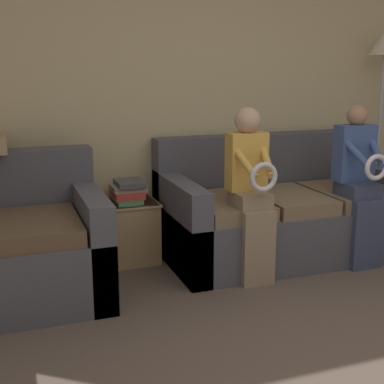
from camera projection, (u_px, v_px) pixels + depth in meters
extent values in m
cube|color=#C6B789|center=(201.00, 97.00, 4.49)|extent=(7.47, 0.06, 2.55)
cube|color=#4C4C56|center=(281.00, 229.00, 4.40)|extent=(1.91, 0.98, 0.43)
cube|color=#4C4C56|center=(261.00, 164.00, 4.65)|extent=(1.91, 0.20, 0.53)
cube|color=#4C4C56|center=(180.00, 225.00, 4.08)|extent=(0.16, 0.98, 0.70)
cube|color=#4C4C56|center=(370.00, 205.00, 4.66)|extent=(0.16, 0.98, 0.70)
cube|color=#7A664C|center=(227.00, 206.00, 4.07)|extent=(0.50, 0.74, 0.11)
cube|color=#7A664C|center=(288.00, 200.00, 4.25)|extent=(0.50, 0.74, 0.11)
cube|color=#7A664C|center=(344.00, 195.00, 4.43)|extent=(0.50, 0.74, 0.11)
cube|color=#4C4C56|center=(92.00, 241.00, 3.69)|extent=(0.16, 0.98, 0.71)
cube|color=brown|center=(35.00, 227.00, 3.44)|extent=(0.55, 0.74, 0.11)
cube|color=gray|center=(257.00, 248.00, 3.79)|extent=(0.24, 0.10, 0.54)
cube|color=gray|center=(250.00, 199.00, 3.84)|extent=(0.24, 0.28, 0.11)
cube|color=gold|center=(247.00, 161.00, 3.85)|extent=(0.28, 0.14, 0.42)
sphere|color=tan|center=(248.00, 120.00, 3.78)|extent=(0.19, 0.19, 0.19)
torus|color=silver|center=(264.00, 177.00, 3.61)|extent=(0.21, 0.04, 0.21)
cylinder|color=gold|center=(244.00, 161.00, 3.69)|extent=(0.11, 0.31, 0.23)
cylinder|color=gold|center=(266.00, 159.00, 3.74)|extent=(0.11, 0.31, 0.23)
cube|color=#384260|center=(366.00, 234.00, 4.10)|extent=(0.26, 0.10, 0.54)
cube|color=#384260|center=(357.00, 189.00, 4.15)|extent=(0.26, 0.28, 0.11)
cube|color=#3D5693|center=(354.00, 153.00, 4.15)|extent=(0.31, 0.14, 0.44)
sphere|color=#A37A5B|center=(357.00, 116.00, 4.08)|extent=(0.15, 0.15, 0.15)
torus|color=white|center=(376.00, 167.00, 3.92)|extent=(0.20, 0.04, 0.20)
cylinder|color=#3D5693|center=(355.00, 152.00, 3.99)|extent=(0.13, 0.31, 0.24)
cylinder|color=#3D5693|center=(376.00, 151.00, 4.05)|extent=(0.13, 0.31, 0.24)
cube|color=tan|center=(129.00, 231.00, 4.26)|extent=(0.43, 0.39, 0.49)
cube|color=tan|center=(128.00, 203.00, 4.21)|extent=(0.45, 0.41, 0.02)
cube|color=#3D8451|center=(127.00, 200.00, 4.20)|extent=(0.20, 0.30, 0.03)
cube|color=#BC3833|center=(127.00, 194.00, 4.20)|extent=(0.23, 0.28, 0.06)
cube|color=gray|center=(128.00, 188.00, 4.18)|extent=(0.26, 0.24, 0.04)
cube|color=#4C4C56|center=(130.00, 183.00, 4.17)|extent=(0.21, 0.26, 0.04)
cylinder|color=#2D2B28|center=(371.00, 229.00, 5.11)|extent=(0.26, 0.26, 0.02)
cylinder|color=#B7B7BC|center=(378.00, 145.00, 4.92)|extent=(0.03, 0.03, 1.60)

